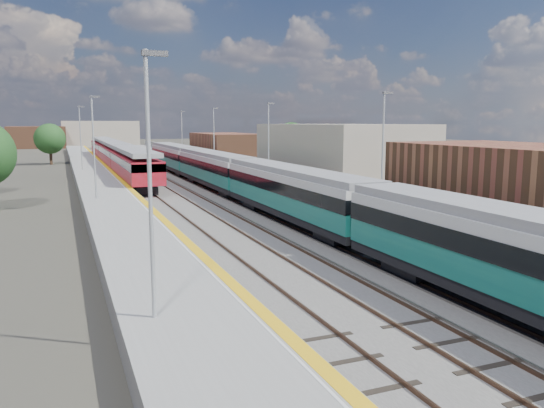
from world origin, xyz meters
TOP-DOWN VIEW (x-y plane):
  - ground at (0.00, 50.00)m, footprint 320.00×320.00m
  - ballast_bed at (-2.25, 52.50)m, footprint 10.50×155.00m
  - tracks at (-1.65, 54.18)m, footprint 8.96×160.00m
  - platform_right at (5.28, 52.49)m, footprint 4.70×155.00m
  - platform_left at (-9.05, 52.49)m, footprint 4.30×155.00m
  - buildings at (-18.12, 138.60)m, footprint 72.00×185.50m
  - green_train at (1.50, 34.12)m, footprint 2.79×77.71m
  - red_train at (-5.50, 69.65)m, footprint 3.00×60.79m
  - tree_c at (-13.97, 83.92)m, footprint 4.75×4.75m
  - tree_d at (21.75, 70.97)m, footprint 4.90×4.90m

SIDE VIEW (x-z plane):
  - ground at x=0.00m, z-range 0.00..0.00m
  - ballast_bed at x=-2.25m, z-range 0.00..0.06m
  - tracks at x=-1.65m, z-range 0.02..0.19m
  - platform_left at x=-9.05m, z-range -3.74..4.78m
  - platform_right at x=5.28m, z-range -3.72..4.80m
  - green_train at x=1.50m, z-range 0.63..3.70m
  - red_train at x=-5.50m, z-range 0.35..4.13m
  - tree_c at x=-13.97m, z-range 0.83..7.27m
  - tree_d at x=21.75m, z-range 0.86..7.50m
  - buildings at x=-18.12m, z-range -9.30..30.70m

